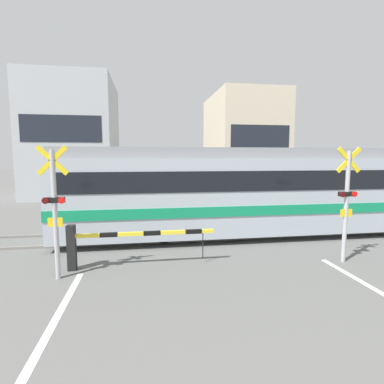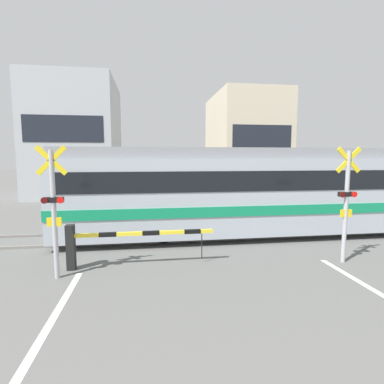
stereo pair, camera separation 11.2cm
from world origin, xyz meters
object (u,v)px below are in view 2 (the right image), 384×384
crossing_signal_left (54,206)px  pedestrian (197,192)px  commuter_train (315,188)px  crossing_barrier_near (108,240)px  crossing_signal_right (346,200)px  crossing_barrier_far (239,204)px

crossing_signal_left → pedestrian: bearing=61.2°
commuter_train → pedestrian: size_ratio=10.73×
crossing_signal_left → crossing_barrier_near: bearing=24.2°
crossing_signal_left → crossing_signal_right: same height
crossing_signal_left → crossing_signal_right: (7.26, 0.00, 0.00)m
crossing_signal_right → pedestrian: crossing_signal_right is taller
crossing_barrier_near → crossing_signal_left: 1.56m
commuter_train → crossing_signal_right: commuter_train is taller
crossing_signal_right → pedestrian: bearing=106.8°
crossing_barrier_near → pedestrian: pedestrian is taller
commuter_train → crossing_signal_right: bearing=-107.6°
crossing_signal_left → crossing_signal_right: 7.26m
crossing_barrier_near → crossing_signal_left: (-1.11, -0.50, 0.98)m
crossing_barrier_far → pedestrian: bearing=118.3°
commuter_train → crossing_signal_left: commuter_train is taller
crossing_signal_right → pedestrian: size_ratio=1.79×
crossing_barrier_near → crossing_signal_right: 6.25m
crossing_barrier_near → crossing_barrier_far: size_ratio=1.00×
crossing_barrier_near → commuter_train: bearing=21.1°
crossing_barrier_near → crossing_signal_left: bearing=-155.8°
crossing_barrier_far → pedestrian: size_ratio=2.15×
crossing_barrier_far → commuter_train: bearing=-49.6°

